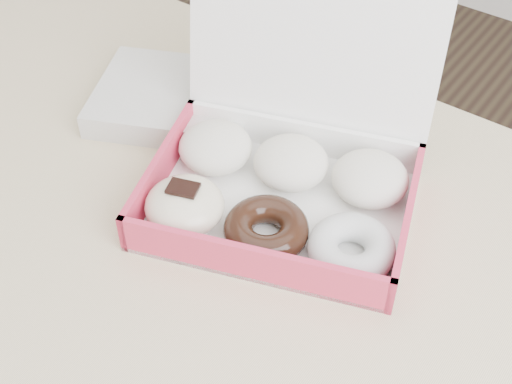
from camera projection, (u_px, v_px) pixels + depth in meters
The scene contains 3 objects.
table at pixel (176, 242), 0.98m from camera, with size 1.20×0.80×0.75m.
donut_box at pixel (281, 179), 0.90m from camera, with size 0.40×0.38×0.24m.
newspapers at pixel (176, 99), 1.05m from camera, with size 0.23×0.18×0.04m, color silver.
Camera 1 is at (0.47, -0.46, 1.40)m, focal length 50.00 mm.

